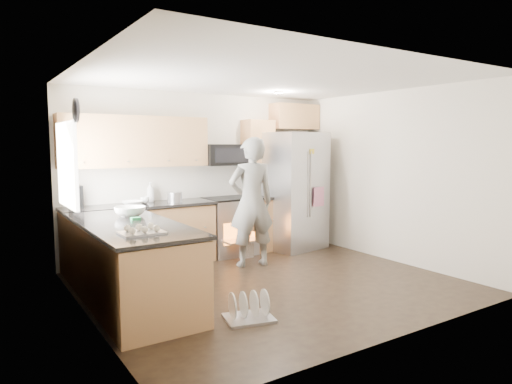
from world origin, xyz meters
TOP-DOWN VIEW (x-y plane):
  - ground at (0.00, 0.00)m, footprint 4.50×4.50m
  - room_shell at (-0.04, 0.02)m, footprint 4.54×4.04m
  - back_cabinet_run at (-0.58, 1.75)m, footprint 4.45×0.64m
  - peninsula at (-1.75, 0.25)m, footprint 0.96×2.36m
  - stove_range at (0.35, 1.69)m, footprint 0.76×0.97m
  - refrigerator at (1.50, 1.45)m, footprint 1.08×0.90m
  - person at (0.27, 0.89)m, footprint 0.76×0.57m
  - dish_rack at (-0.89, -0.87)m, footprint 0.56×0.49m

SIDE VIEW (x-z plane):
  - ground at x=0.00m, z-range 0.00..0.00m
  - dish_rack at x=-0.89m, z-range -0.07..0.23m
  - peninsula at x=-1.75m, z-range -0.06..0.98m
  - stove_range at x=0.35m, z-range -0.22..1.57m
  - person at x=0.27m, z-range 0.00..1.89m
  - back_cabinet_run at x=-0.58m, z-range -0.29..2.21m
  - refrigerator at x=1.50m, z-range 0.00..1.99m
  - room_shell at x=-0.04m, z-range 0.36..2.98m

